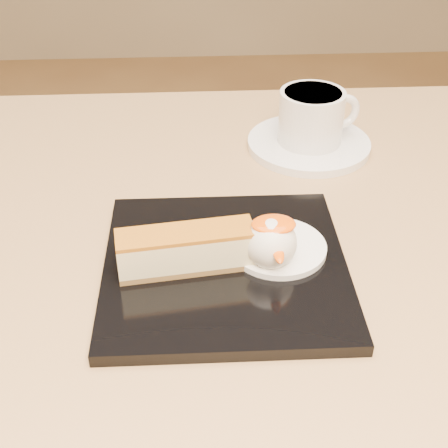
{
  "coord_description": "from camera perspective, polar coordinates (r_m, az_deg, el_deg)",
  "views": [
    {
      "loc": [
        0.02,
        -0.45,
        1.09
      ],
      "look_at": [
        0.04,
        0.01,
        0.76
      ],
      "focal_mm": 50.0,
      "sensor_mm": 36.0,
      "label": 1
    }
  ],
  "objects": [
    {
      "name": "cheesecake",
      "position": [
        0.55,
        -3.5,
        -2.34
      ],
      "size": [
        0.12,
        0.05,
        0.04
      ],
      "rotation": [
        0.0,
        0.0,
        0.13
      ],
      "color": "brown",
      "rests_on": "dessert_plate"
    },
    {
      "name": "cream_smear",
      "position": [
        0.58,
        4.96,
        -2.14
      ],
      "size": [
        0.09,
        0.09,
        0.01
      ],
      "primitive_type": "cylinder",
      "color": "white",
      "rests_on": "dessert_plate"
    },
    {
      "name": "mango_sauce",
      "position": [
        0.54,
        4.56,
        -0.02
      ],
      "size": [
        0.04,
        0.03,
        0.01
      ],
      "primitive_type": "ellipsoid",
      "color": "#FF5A08",
      "rests_on": "ice_cream_scoop"
    },
    {
      "name": "ice_cream_scoop",
      "position": [
        0.55,
        4.29,
        -1.73
      ],
      "size": [
        0.05,
        0.05,
        0.05
      ],
      "primitive_type": "sphere",
      "color": "white",
      "rests_on": "cream_smear"
    },
    {
      "name": "coffee_cup",
      "position": [
        0.76,
        8.11,
        9.79
      ],
      "size": [
        0.1,
        0.08,
        0.06
      ],
      "rotation": [
        0.0,
        0.0,
        0.28
      ],
      "color": "white",
      "rests_on": "saucer"
    },
    {
      "name": "saucer",
      "position": [
        0.78,
        7.75,
        7.26
      ],
      "size": [
        0.15,
        0.15,
        0.01
      ],
      "primitive_type": "cylinder",
      "color": "white",
      "rests_on": "table"
    },
    {
      "name": "table",
      "position": [
        0.69,
        -3.69,
        -13.79
      ],
      "size": [
        0.8,
        0.8,
        0.72
      ],
      "color": "black",
      "rests_on": "ground"
    },
    {
      "name": "dessert_plate",
      "position": [
        0.57,
        0.11,
        -3.95
      ],
      "size": [
        0.22,
        0.22,
        0.01
      ],
      "primitive_type": "cube",
      "rotation": [
        0.0,
        0.0,
        -0.01
      ],
      "color": "black",
      "rests_on": "table"
    },
    {
      "name": "mint_sprig",
      "position": [
        0.6,
        1.88,
        -0.53
      ],
      "size": [
        0.03,
        0.02,
        0.0
      ],
      "color": "green",
      "rests_on": "cream_smear"
    }
  ]
}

